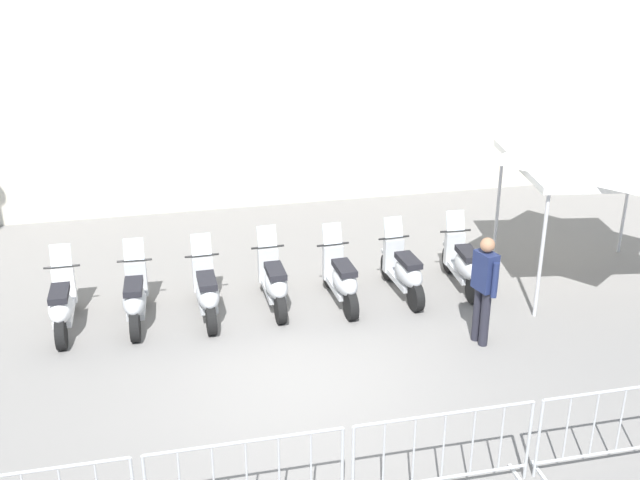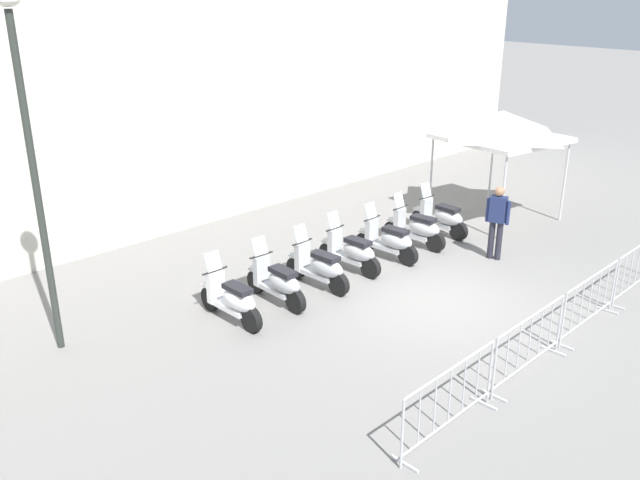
% 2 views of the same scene
% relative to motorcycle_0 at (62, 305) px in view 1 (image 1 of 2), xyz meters
% --- Properties ---
extents(ground_plane, '(120.00, 120.00, 0.00)m').
position_rel_motorcycle_0_xyz_m(ground_plane, '(3.65, -1.65, -0.45)').
color(ground_plane, slate).
extents(motorcycle_0, '(0.63, 1.72, 1.24)m').
position_rel_motorcycle_0_xyz_m(motorcycle_0, '(0.00, 0.00, 0.00)').
color(motorcycle_0, black).
rests_on(motorcycle_0, ground).
extents(motorcycle_1, '(0.58, 1.73, 1.24)m').
position_rel_motorcycle_0_xyz_m(motorcycle_1, '(1.10, 0.17, 0.00)').
color(motorcycle_1, black).
rests_on(motorcycle_1, ground).
extents(motorcycle_2, '(0.66, 1.72, 1.24)m').
position_rel_motorcycle_0_xyz_m(motorcycle_2, '(2.21, 0.30, 0.00)').
color(motorcycle_2, black).
rests_on(motorcycle_2, ground).
extents(motorcycle_3, '(0.66, 1.72, 1.24)m').
position_rel_motorcycle_0_xyz_m(motorcycle_3, '(3.29, 0.59, 0.00)').
color(motorcycle_3, black).
rests_on(motorcycle_3, ground).
extents(motorcycle_4, '(0.68, 1.71, 1.24)m').
position_rel_motorcycle_0_xyz_m(motorcycle_4, '(4.41, 0.64, 0.00)').
color(motorcycle_4, black).
rests_on(motorcycle_4, ground).
extents(motorcycle_5, '(0.70, 1.71, 1.24)m').
position_rel_motorcycle_0_xyz_m(motorcycle_5, '(5.50, 0.87, 0.00)').
color(motorcycle_5, black).
rests_on(motorcycle_5, ground).
extents(motorcycle_6, '(0.58, 1.73, 1.24)m').
position_rel_motorcycle_0_xyz_m(motorcycle_6, '(6.59, 1.10, 0.00)').
color(motorcycle_6, black).
rests_on(motorcycle_6, ground).
extents(barrier_segment_2, '(2.08, 0.74, 1.07)m').
position_rel_motorcycle_0_xyz_m(barrier_segment_2, '(5.13, -4.02, 0.07)').
color(barrier_segment_2, '#B2B5B7').
rests_on(barrier_segment_2, ground).
extents(barrier_segment_3, '(2.08, 0.74, 1.07)m').
position_rel_motorcycle_0_xyz_m(barrier_segment_3, '(7.29, -3.67, 0.07)').
color(barrier_segment_3, '#B2B5B7').
rests_on(barrier_segment_3, ground).
extents(officer_near_row_end, '(0.35, 0.51, 1.73)m').
position_rel_motorcycle_0_xyz_m(officer_near_row_end, '(6.41, -0.75, 0.53)').
color(officer_near_row_end, '#23232D').
rests_on(officer_near_row_end, ground).
extents(canopy_tent, '(2.75, 2.75, 2.91)m').
position_rel_motorcycle_0_xyz_m(canopy_tent, '(8.77, 1.26, 2.06)').
color(canopy_tent, silver).
rests_on(canopy_tent, ground).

